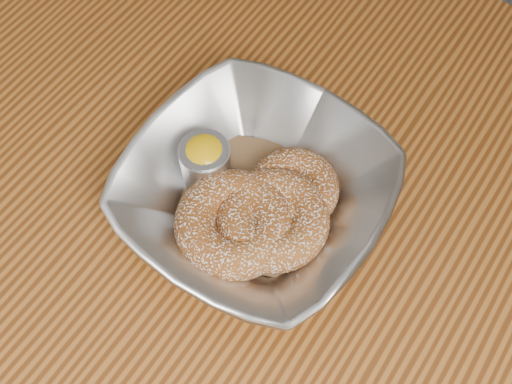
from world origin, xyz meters
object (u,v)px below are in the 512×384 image
Objects in this scene: donut_back at (294,188)px; donut_extra at (273,219)px; table at (199,211)px; ramekin at (205,161)px; serving_bowl at (256,192)px; donut_front at (234,224)px.

donut_back is 0.82× the size of donut_extra.
donut_extra is at bearing -6.09° from table.
donut_back is 0.09m from ramekin.
donut_front is at bearing -87.09° from serving_bowl.
donut_front is at bearing -137.27° from donut_extra.
donut_front reaches higher than donut_extra.
serving_bowl is at bearing 2.14° from ramekin.
table is at bearing 155.90° from donut_front.
ramekin is (0.02, 0.00, 0.14)m from table.
table is 10.81× the size of donut_front.
ramekin is (-0.06, 0.04, 0.01)m from donut_front.
donut_back is at bearing 18.65° from ramekin.
serving_bowl is at bearing 154.13° from donut_extra.
table is 0.14m from ramekin.
donut_extra is at bearing -7.77° from ramekin.
donut_front is at bearing -110.55° from donut_back.
serving_bowl is 4.49× the size of ramekin.
serving_bowl is at bearing 1.77° from table.
serving_bowl reaches higher than donut_back.
donut_front is (-0.02, -0.06, 0.00)m from donut_back.
donut_extra reaches higher than donut_back.
ramekin reaches higher than donut_back.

